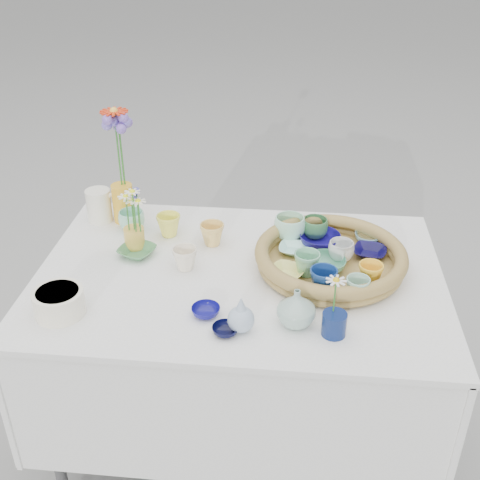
# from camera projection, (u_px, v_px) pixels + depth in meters

# --- Properties ---
(ground) EXTENTS (80.00, 80.00, 0.00)m
(ground) POSITION_uv_depth(u_px,v_px,m) (239.00, 442.00, 2.26)
(ground) COLOR gray
(display_table) EXTENTS (1.26, 0.86, 0.77)m
(display_table) POSITION_uv_depth(u_px,v_px,m) (239.00, 442.00, 2.26)
(display_table) COLOR white
(display_table) RESTS_ON ground
(wicker_tray) EXTENTS (0.47, 0.47, 0.08)m
(wicker_tray) POSITION_uv_depth(u_px,v_px,m) (330.00, 258.00, 1.87)
(wicker_tray) COLOR olive
(wicker_tray) RESTS_ON display_table
(tray_ceramic_0) EXTENTS (0.17, 0.17, 0.04)m
(tray_ceramic_0) POSITION_uv_depth(u_px,v_px,m) (320.00, 240.00, 1.96)
(tray_ceramic_0) COLOR navy
(tray_ceramic_0) RESTS_ON wicker_tray
(tray_ceramic_1) EXTENTS (0.12, 0.12, 0.03)m
(tray_ceramic_1) POSITION_uv_depth(u_px,v_px,m) (370.00, 252.00, 1.92)
(tray_ceramic_1) COLOR #0A0637
(tray_ceramic_1) RESTS_ON wicker_tray
(tray_ceramic_2) EXTENTS (0.10, 0.10, 0.07)m
(tray_ceramic_2) POSITION_uv_depth(u_px,v_px,m) (370.00, 274.00, 1.77)
(tray_ceramic_2) COLOR yellow
(tray_ceramic_2) RESTS_ON wicker_tray
(tray_ceramic_3) EXTENTS (0.14, 0.14, 0.04)m
(tray_ceramic_3) POSITION_uv_depth(u_px,v_px,m) (326.00, 264.00, 1.84)
(tray_ceramic_3) COLOR #529C79
(tray_ceramic_3) RESTS_ON wicker_tray
(tray_ceramic_4) EXTENTS (0.08, 0.08, 0.07)m
(tray_ceramic_4) POSITION_uv_depth(u_px,v_px,m) (307.00, 264.00, 1.81)
(tray_ceramic_4) COLOR #72BA90
(tray_ceramic_4) RESTS_ON wicker_tray
(tray_ceramic_5) EXTENTS (0.10, 0.10, 0.02)m
(tray_ceramic_5) POSITION_uv_depth(u_px,v_px,m) (293.00, 249.00, 1.93)
(tray_ceramic_5) COLOR #AFEDDD
(tray_ceramic_5) RESTS_ON wicker_tray
(tray_ceramic_6) EXTENTS (0.13, 0.13, 0.08)m
(tray_ceramic_6) POSITION_uv_depth(u_px,v_px,m) (290.00, 228.00, 2.00)
(tray_ceramic_6) COLOR #A8EAC9
(tray_ceramic_6) RESTS_ON wicker_tray
(tray_ceramic_7) EXTENTS (0.09, 0.09, 0.06)m
(tray_ceramic_7) POSITION_uv_depth(u_px,v_px,m) (341.00, 251.00, 1.88)
(tray_ceramic_7) COLOR silver
(tray_ceramic_7) RESTS_ON wicker_tray
(tray_ceramic_8) EXTENTS (0.10, 0.10, 0.03)m
(tray_ceramic_8) POSITION_uv_depth(u_px,v_px,m) (368.00, 237.00, 2.00)
(tray_ceramic_8) COLOR #79B3C8
(tray_ceramic_8) RESTS_ON wicker_tray
(tray_ceramic_9) EXTENTS (0.09, 0.09, 0.08)m
(tray_ceramic_9) POSITION_uv_depth(u_px,v_px,m) (323.00, 281.00, 1.73)
(tray_ceramic_9) COLOR navy
(tray_ceramic_9) RESTS_ON wicker_tray
(tray_ceramic_10) EXTENTS (0.14, 0.14, 0.03)m
(tray_ceramic_10) POSITION_uv_depth(u_px,v_px,m) (287.00, 273.00, 1.81)
(tray_ceramic_10) COLOR #FFFA7E
(tray_ceramic_10) RESTS_ON wicker_tray
(tray_ceramic_11) EXTENTS (0.07, 0.07, 0.06)m
(tray_ceramic_11) POSITION_uv_depth(u_px,v_px,m) (358.00, 288.00, 1.71)
(tray_ceramic_11) COLOR #92C5AE
(tray_ceramic_11) RESTS_ON wicker_tray
(tray_ceramic_12) EXTENTS (0.09, 0.09, 0.07)m
(tray_ceramic_12) POSITION_uv_depth(u_px,v_px,m) (315.00, 228.00, 2.01)
(tray_ceramic_12) COLOR #346E3F
(tray_ceramic_12) RESTS_ON wicker_tray
(loose_ceramic_0) EXTENTS (0.10, 0.10, 0.08)m
(loose_ceramic_0) POSITION_uv_depth(u_px,v_px,m) (169.00, 225.00, 2.05)
(loose_ceramic_0) COLOR #F4F053
(loose_ceramic_0) RESTS_ON display_table
(loose_ceramic_1) EXTENTS (0.11, 0.11, 0.08)m
(loose_ceramic_1) POSITION_uv_depth(u_px,v_px,m) (212.00, 234.00, 2.00)
(loose_ceramic_1) COLOR #EFC362
(loose_ceramic_1) RESTS_ON display_table
(loose_ceramic_2) EXTENTS (0.15, 0.15, 0.03)m
(loose_ceramic_2) POSITION_uv_depth(u_px,v_px,m) (137.00, 252.00, 1.95)
(loose_ceramic_2) COLOR #4A8954
(loose_ceramic_2) RESTS_ON display_table
(loose_ceramic_3) EXTENTS (0.09, 0.09, 0.07)m
(loose_ceramic_3) POSITION_uv_depth(u_px,v_px,m) (185.00, 259.00, 1.87)
(loose_ceramic_3) COLOR #F8EACC
(loose_ceramic_3) RESTS_ON display_table
(loose_ceramic_4) EXTENTS (0.09, 0.09, 0.03)m
(loose_ceramic_4) POSITION_uv_depth(u_px,v_px,m) (206.00, 311.00, 1.68)
(loose_ceramic_4) COLOR navy
(loose_ceramic_4) RESTS_ON display_table
(loose_ceramic_5) EXTENTS (0.09, 0.09, 0.07)m
(loose_ceramic_5) POSITION_uv_depth(u_px,v_px,m) (132.00, 221.00, 2.09)
(loose_ceramic_5) COLOR #8ED7B7
(loose_ceramic_5) RESTS_ON display_table
(loose_ceramic_6) EXTENTS (0.09, 0.09, 0.02)m
(loose_ceramic_6) POSITION_uv_depth(u_px,v_px,m) (225.00, 330.00, 1.61)
(loose_ceramic_6) COLOR black
(loose_ceramic_6) RESTS_ON display_table
(fluted_bowl) EXTENTS (0.19, 0.19, 0.07)m
(fluted_bowl) POSITION_uv_depth(u_px,v_px,m) (59.00, 302.00, 1.67)
(fluted_bowl) COLOR white
(fluted_bowl) RESTS_ON display_table
(bud_vase_paleblue) EXTENTS (0.09, 0.09, 0.11)m
(bud_vase_paleblue) POSITION_uv_depth(u_px,v_px,m) (241.00, 314.00, 1.60)
(bud_vase_paleblue) COLOR #9DB2C8
(bud_vase_paleblue) RESTS_ON display_table
(bud_vase_seafoam) EXTENTS (0.14, 0.14, 0.11)m
(bud_vase_seafoam) POSITION_uv_depth(u_px,v_px,m) (296.00, 308.00, 1.62)
(bud_vase_seafoam) COLOR #94B5A7
(bud_vase_seafoam) RESTS_ON display_table
(bud_vase_cobalt) EXTENTS (0.09, 0.09, 0.07)m
(bud_vase_cobalt) POSITION_uv_depth(u_px,v_px,m) (334.00, 324.00, 1.60)
(bud_vase_cobalt) COLOR #0D1E53
(bud_vase_cobalt) RESTS_ON display_table
(single_daisy) EXTENTS (0.07, 0.07, 0.12)m
(single_daisy) POSITION_uv_depth(u_px,v_px,m) (335.00, 296.00, 1.57)
(single_daisy) COLOR white
(single_daisy) RESTS_ON bud_vase_cobalt
(tall_vase_yellow) EXTENTS (0.08, 0.08, 0.14)m
(tall_vase_yellow) POSITION_uv_depth(u_px,v_px,m) (123.00, 203.00, 2.13)
(tall_vase_yellow) COLOR gold
(tall_vase_yellow) RESTS_ON display_table
(gerbera) EXTENTS (0.12, 0.12, 0.28)m
(gerbera) POSITION_uv_depth(u_px,v_px,m) (118.00, 149.00, 2.03)
(gerbera) COLOR red
(gerbera) RESTS_ON tall_vase_yellow
(hydrangea) EXTENTS (0.10, 0.10, 0.31)m
(hydrangea) POSITION_uv_depth(u_px,v_px,m) (122.00, 155.00, 2.05)
(hydrangea) COLOR #7865CF
(hydrangea) RESTS_ON tall_vase_yellow
(white_pitcher) EXTENTS (0.12, 0.09, 0.12)m
(white_pitcher) POSITION_uv_depth(u_px,v_px,m) (99.00, 206.00, 2.14)
(white_pitcher) COLOR white
(white_pitcher) RESTS_ON display_table
(daisy_cup) EXTENTS (0.08, 0.08, 0.07)m
(daisy_cup) POSITION_uv_depth(u_px,v_px,m) (134.00, 238.00, 1.98)
(daisy_cup) COLOR #ECB946
(daisy_cup) RESTS_ON display_table
(daisy_posy) EXTENTS (0.09, 0.09, 0.16)m
(daisy_posy) POSITION_uv_depth(u_px,v_px,m) (134.00, 208.00, 1.92)
(daisy_posy) COLOR white
(daisy_posy) RESTS_ON daisy_cup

